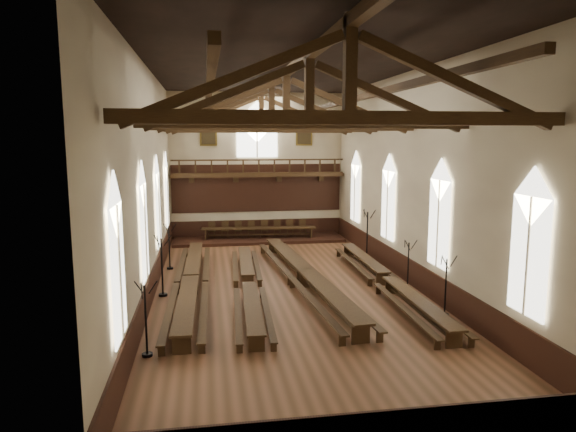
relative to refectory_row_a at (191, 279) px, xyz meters
name	(u,v)px	position (x,y,z in m)	size (l,w,h in m)	color
ground	(286,289)	(4.32, -0.34, -0.56)	(26.00, 26.00, 0.00)	brown
room_walls	(286,148)	(4.32, -0.34, 5.90)	(26.00, 26.00, 26.00)	beige
wainscot_band	(286,276)	(4.32, -0.34, 0.04)	(12.00, 26.00, 1.20)	black
side_windows	(286,209)	(4.32, -0.34, 3.18)	(11.85, 19.80, 4.50)	white
end_window	(257,133)	(4.32, 12.56, 6.66)	(2.80, 0.12, 3.80)	white
minstrels_gallery	(258,182)	(4.32, 12.32, 3.34)	(11.80, 1.24, 3.70)	#3E2B13
portraits	(257,135)	(4.32, 12.56, 6.54)	(7.75, 0.09, 1.45)	brown
roof_trusses	(286,108)	(4.32, -0.34, 7.65)	(11.70, 25.70, 2.80)	#3E2B13
refectory_row_a	(191,279)	(0.00, 0.00, 0.00)	(1.70, 14.61, 0.77)	#3E2B13
refectory_row_b	(249,282)	(2.57, -0.60, -0.07)	(1.64, 13.72, 0.67)	#3E2B13
refectory_row_c	(305,273)	(5.26, 0.09, 0.03)	(2.20, 15.09, 0.81)	#3E2B13
refectory_row_d	(387,278)	(8.87, -1.14, -0.04)	(1.57, 14.15, 0.72)	#3E2B13
dais	(259,239)	(4.24, 11.06, -0.46)	(11.40, 2.98, 0.20)	black
high_table	(259,229)	(4.24, 11.06, 0.25)	(7.73, 1.44, 0.72)	#3E2B13
high_chairs	(258,227)	(4.24, 11.82, 0.23)	(6.82, 0.52, 1.08)	#3E2B13
candelabrum_left_near	(146,334)	(-1.23, -6.90, 0.19)	(0.74, 0.72, 2.47)	black
candelabrum_left_mid	(162,278)	(-1.23, -0.50, 0.27)	(0.79, 0.83, 2.74)	black
candelabrum_left_far	(170,255)	(-1.23, 4.27, 0.19)	(0.71, 0.74, 2.46)	black
candelabrum_right_near	(445,298)	(9.87, -4.89, 0.17)	(0.68, 0.74, 2.42)	black
candelabrum_right_mid	(408,274)	(9.87, -1.14, 0.14)	(0.63, 0.70, 2.29)	black
candelabrum_right_far	(367,244)	(9.87, 4.96, 0.31)	(0.82, 0.88, 2.87)	black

